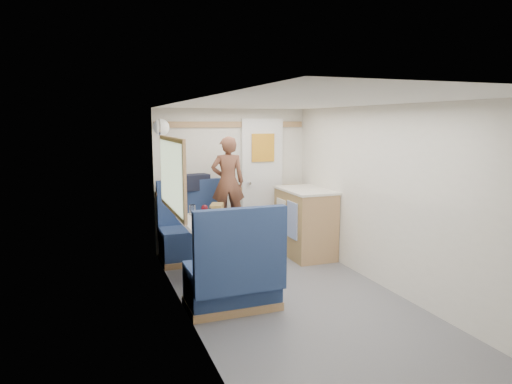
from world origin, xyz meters
name	(u,v)px	position (x,y,z in m)	size (l,w,h in m)	color
floor	(300,305)	(0.00, 0.00, 0.00)	(4.50, 4.50, 0.00)	#515156
ceiling	(303,102)	(0.00, 0.00, 2.00)	(4.50, 4.50, 0.00)	silver
wall_back	(232,180)	(0.00, 2.25, 1.00)	(2.20, 0.02, 2.00)	silver
wall_left	(189,215)	(-1.10, 0.00, 1.00)	(0.02, 4.50, 2.00)	silver
wall_right	(396,201)	(1.10, 0.00, 1.00)	(0.02, 4.50, 2.00)	silver
oak_trim_low	(233,190)	(0.00, 2.23, 0.85)	(2.15, 0.02, 0.08)	olive
oak_trim_high	(232,124)	(0.00, 2.23, 1.78)	(2.15, 0.02, 0.08)	olive
side_window	(171,175)	(-1.08, 1.00, 1.25)	(0.04, 1.30, 0.72)	#ADBC9F
rear_door	(262,181)	(0.45, 2.22, 0.97)	(0.62, 0.12, 1.86)	white
dinette_table	(211,233)	(-0.65, 1.00, 0.57)	(0.62, 0.92, 0.72)	white
bench_far	(194,238)	(-0.65, 1.86, 0.30)	(0.90, 0.59, 1.05)	#162147
bench_near	(234,280)	(-0.65, 0.14, 0.30)	(0.90, 0.59, 1.05)	#162147
ledge	(189,192)	(-0.65, 2.12, 0.88)	(0.90, 0.14, 0.04)	olive
dome_light	(161,127)	(-1.04, 1.85, 1.75)	(0.20, 0.20, 0.20)	white
galley_counter	(305,222)	(0.82, 1.55, 0.47)	(0.57, 0.92, 0.92)	olive
person	(228,182)	(-0.22, 1.73, 1.04)	(0.43, 0.28, 1.19)	brown
duffel_bag	(192,182)	(-0.60, 2.12, 1.01)	(0.44, 0.21, 0.21)	black
tray	(216,220)	(-0.61, 0.93, 0.73)	(0.29, 0.38, 0.02)	silver
orange_fruit	(229,219)	(-0.51, 0.74, 0.77)	(0.07, 0.07, 0.07)	#F5520A
cheese_block	(226,218)	(-0.50, 0.89, 0.76)	(0.11, 0.06, 0.04)	#E8E186
wine_glass	(204,209)	(-0.70, 1.06, 0.84)	(0.08, 0.08, 0.17)	white
tumbler_left	(209,222)	(-0.75, 0.68, 0.77)	(0.06, 0.06, 0.10)	white
tumbler_mid	(192,210)	(-0.78, 1.36, 0.78)	(0.07, 0.07, 0.12)	white
tumbler_right	(209,213)	(-0.62, 1.17, 0.77)	(0.06, 0.06, 0.10)	white
beer_glass	(225,215)	(-0.49, 0.93, 0.77)	(0.07, 0.07, 0.11)	brown
pepper_grinder	(215,214)	(-0.57, 1.11, 0.76)	(0.03, 0.03, 0.09)	black
salt_grinder	(215,216)	(-0.60, 0.99, 0.76)	(0.03, 0.03, 0.08)	white
bread_loaf	(217,208)	(-0.47, 1.38, 0.77)	(0.14, 0.26, 0.11)	brown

